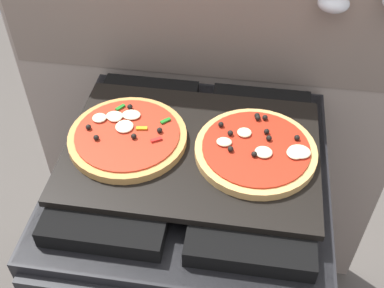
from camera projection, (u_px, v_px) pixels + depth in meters
name	position (u px, v px, depth m)	size (l,w,h in m)	color
kitchen_backsplash	(211.00, 98.00, 1.34)	(1.10, 0.09, 1.55)	gray
stove	(192.00, 265.00, 1.34)	(0.60, 0.64, 0.90)	black
baking_tray	(192.00, 150.00, 1.02)	(0.54, 0.38, 0.02)	black
pizza_left	(128.00, 135.00, 1.03)	(0.26, 0.26, 0.03)	#C18947
pizza_right	(256.00, 151.00, 1.00)	(0.26, 0.26, 0.03)	tan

